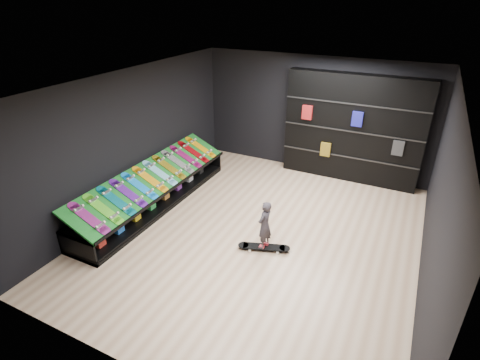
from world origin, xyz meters
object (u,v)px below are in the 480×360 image
at_px(child, 264,234).
at_px(back_shelving, 352,129).
at_px(display_rack, 155,195).
at_px(floor_skateboard, 264,248).

bearing_deg(child, back_shelving, 177.76).
height_order(back_shelving, child, back_shelving).
relative_size(display_rack, child, 7.85).
distance_m(display_rack, floor_skateboard, 2.93).
relative_size(back_shelving, child, 5.84).
bearing_deg(display_rack, child, -9.13).
bearing_deg(child, display_rack, -90.58).
height_order(display_rack, floor_skateboard, display_rack).
height_order(display_rack, child, child).
relative_size(back_shelving, floor_skateboard, 3.42).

